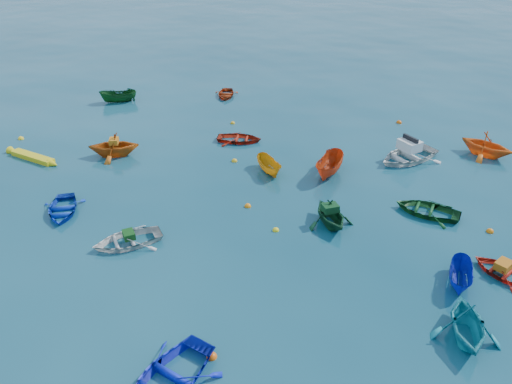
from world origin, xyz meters
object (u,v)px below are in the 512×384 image
Objects in this scene: kayak_yellow at (33,159)px; dinghy_blue_sw at (63,212)px; dinghy_white_near at (128,244)px; motorboat_white at (407,160)px.

dinghy_blue_sw is at bearing -118.63° from kayak_yellow.
dinghy_white_near reaches higher than dinghy_blue_sw.
dinghy_white_near is 0.77× the size of motorboat_white.
dinghy_blue_sw is 0.94× the size of dinghy_white_near.
motorboat_white is at bearing 5.79° from dinghy_blue_sw.
dinghy_blue_sw is 0.72× the size of motorboat_white.
kayak_yellow is (-6.62, 2.71, 0.00)m from dinghy_blue_sw.
dinghy_blue_sw is 19.84m from motorboat_white.
motorboat_white is at bearing 95.02° from dinghy_white_near.
dinghy_blue_sw is 0.74× the size of kayak_yellow.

